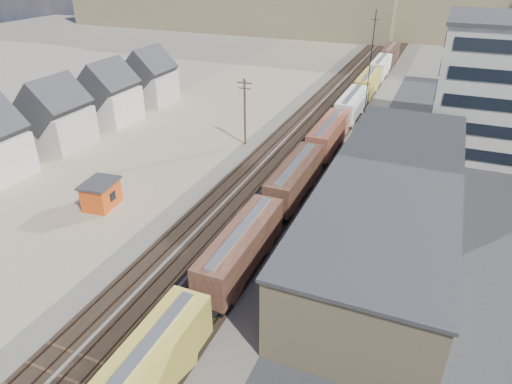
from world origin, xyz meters
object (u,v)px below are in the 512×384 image
at_px(freight_train, 341,118).
at_px(maintenance_shed, 101,194).
at_px(parked_car_blue, 492,152).
at_px(utility_pole_north, 245,111).

distance_m(freight_train, maintenance_shed, 38.55).
xyz_separation_m(freight_train, parked_car_blue, (21.99, -0.41, -1.99)).
bearing_deg(utility_pole_north, freight_train, 37.58).
relative_size(freight_train, maintenance_shed, 25.60).
relative_size(maintenance_shed, parked_car_blue, 0.81).
height_order(freight_train, parked_car_blue, freight_train).
relative_size(freight_train, parked_car_blue, 20.77).
xyz_separation_m(freight_train, utility_pole_north, (-12.30, -9.47, 2.50)).
height_order(utility_pole_north, maintenance_shed, utility_pole_north).
bearing_deg(freight_train, utility_pole_north, -142.42).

